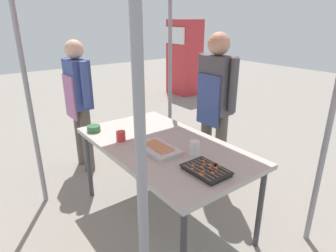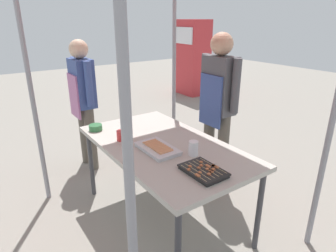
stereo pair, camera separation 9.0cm
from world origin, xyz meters
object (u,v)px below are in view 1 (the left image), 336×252
(drink_cup_near_edge, at_px, (121,136))
(neighbor_stall_left, at_px, (184,57))
(stall_table, at_px, (163,149))
(tray_meat_skewers, at_px, (206,170))
(condiment_bowl, at_px, (94,129))
(drink_cup_by_wok, at_px, (195,148))
(vendor_woman, at_px, (215,99))
(tray_grilled_sausages, at_px, (158,148))
(customer_nearby, at_px, (79,97))

(drink_cup_near_edge, relative_size, neighbor_stall_left, 0.05)
(stall_table, distance_m, tray_meat_skewers, 0.57)
(condiment_bowl, xyz_separation_m, drink_cup_by_wok, (0.94, 0.42, 0.03))
(condiment_bowl, bearing_deg, vendor_woman, 69.84)
(tray_grilled_sausages, xyz_separation_m, vendor_woman, (-0.29, 0.93, 0.19))
(tray_grilled_sausages, xyz_separation_m, drink_cup_near_edge, (-0.36, -0.14, 0.02))
(drink_cup_near_edge, bearing_deg, customer_nearby, 176.62)
(tray_grilled_sausages, height_order, customer_nearby, customer_nearby)
(vendor_woman, distance_m, customer_nearby, 1.55)
(drink_cup_near_edge, distance_m, neighbor_stall_left, 4.78)
(drink_cup_near_edge, height_order, customer_nearby, customer_nearby)
(condiment_bowl, bearing_deg, neighbor_stall_left, 129.29)
(condiment_bowl, relative_size, drink_cup_by_wok, 1.07)
(tray_grilled_sausages, height_order, neighbor_stall_left, neighbor_stall_left)
(tray_meat_skewers, distance_m, drink_cup_by_wok, 0.29)
(tray_meat_skewers, distance_m, condiment_bowl, 1.23)
(stall_table, height_order, customer_nearby, customer_nearby)
(tray_grilled_sausages, relative_size, customer_nearby, 0.25)
(stall_table, distance_m, drink_cup_near_edge, 0.39)
(condiment_bowl, relative_size, vendor_woman, 0.08)
(drink_cup_near_edge, distance_m, drink_cup_by_wok, 0.67)
(condiment_bowl, distance_m, vendor_woman, 1.25)
(stall_table, height_order, neighbor_stall_left, neighbor_stall_left)
(tray_grilled_sausages, bearing_deg, drink_cup_by_wok, 38.98)
(neighbor_stall_left, bearing_deg, tray_meat_skewers, -38.48)
(drink_cup_by_wok, height_order, vendor_woman, vendor_woman)
(neighbor_stall_left, bearing_deg, drink_cup_by_wok, -39.22)
(customer_nearby, bearing_deg, drink_cup_by_wok, 8.74)
(drink_cup_near_edge, xyz_separation_m, neighbor_stall_left, (-3.28, 3.48, 0.07))
(drink_cup_near_edge, xyz_separation_m, customer_nearby, (-1.11, 0.07, 0.11))
(tray_grilled_sausages, relative_size, neighbor_stall_left, 0.22)
(tray_grilled_sausages, xyz_separation_m, neighbor_stall_left, (-3.64, 3.34, 0.09))
(stall_table, height_order, tray_grilled_sausages, tray_grilled_sausages)
(condiment_bowl, bearing_deg, tray_grilled_sausages, 18.41)
(tray_grilled_sausages, relative_size, condiment_bowl, 3.06)
(condiment_bowl, bearing_deg, stall_table, 29.00)
(drink_cup_near_edge, height_order, drink_cup_by_wok, drink_cup_by_wok)
(tray_meat_skewers, distance_m, customer_nearby, 1.96)
(tray_meat_skewers, xyz_separation_m, drink_cup_by_wok, (-0.26, 0.12, 0.04))
(stall_table, bearing_deg, tray_meat_skewers, -5.04)
(drink_cup_by_wok, height_order, neighbor_stall_left, neighbor_stall_left)
(tray_meat_skewers, xyz_separation_m, neighbor_stall_left, (-4.12, 3.28, 0.09))
(condiment_bowl, xyz_separation_m, drink_cup_near_edge, (0.36, 0.09, 0.02))
(drink_cup_near_edge, xyz_separation_m, vendor_woman, (0.07, 1.07, 0.17))
(tray_meat_skewers, height_order, condiment_bowl, condiment_bowl)
(tray_meat_skewers, distance_m, drink_cup_near_edge, 0.87)
(stall_table, distance_m, neighbor_stall_left, 4.80)
(tray_meat_skewers, relative_size, vendor_woman, 0.19)
(condiment_bowl, bearing_deg, tray_meat_skewers, 13.99)
(tray_grilled_sausages, xyz_separation_m, tray_meat_skewers, (0.48, 0.06, -0.00))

